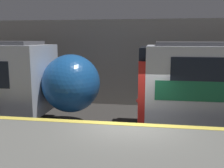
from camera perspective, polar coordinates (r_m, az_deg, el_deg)
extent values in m
plane|color=#33302D|center=(8.70, 3.81, -15.45)|extent=(120.00, 120.00, 0.00)
cube|color=#EAD14C|center=(8.15, 3.80, -8.72)|extent=(40.00, 0.30, 0.01)
cube|color=#9E998E|center=(14.64, 6.43, 4.53)|extent=(50.00, 0.15, 4.78)
ellipsoid|color=#195199|center=(11.17, -8.86, 0.16)|extent=(2.42, 2.59, 2.43)
sphere|color=#F2EFCC|center=(11.00, -4.09, -2.20)|extent=(0.20, 0.20, 0.20)
cube|color=red|center=(10.65, 6.81, -0.73)|extent=(0.25, 2.76, 2.32)
cube|color=black|center=(10.51, 6.94, 5.49)|extent=(0.25, 2.48, 0.93)
sphere|color=#EA4C42|center=(10.12, 5.73, -3.61)|extent=(0.18, 0.18, 0.18)
sphere|color=#EA4C42|center=(11.36, 6.13, -2.15)|extent=(0.18, 0.18, 0.18)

